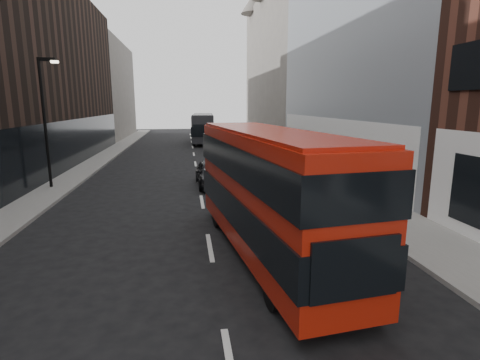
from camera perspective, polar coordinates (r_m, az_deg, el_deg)
name	(u,v)px	position (r m, az deg, el deg)	size (l,w,h in m)	color
sidewalk_right	(289,163)	(30.40, 7.53, 2.61)	(3.00, 80.00, 0.15)	slate
sidewalk_left	(88,167)	(30.18, -22.12, 1.79)	(2.00, 80.00, 0.15)	slate
building_modern_block	(368,25)	(28.19, 18.86, 21.49)	(5.03, 22.00, 20.00)	#A7ACB2
building_victorian	(280,64)	(49.65, 6.18, 17.15)	(6.50, 24.00, 21.00)	slate
building_left_mid	(52,76)	(35.66, -26.68, 13.98)	(5.00, 24.00, 14.00)	black
building_left_far	(107,91)	(56.97, -19.63, 12.65)	(5.00, 20.00, 13.00)	slate
street_lamp	(45,114)	(23.17, -27.52, 8.87)	(1.06, 0.22, 7.00)	black
red_bus	(268,187)	(11.59, 4.33, -1.13)	(3.54, 10.00, 3.97)	#AB190A
grey_bus	(203,127)	(46.74, -5.63, 7.97)	(3.19, 11.01, 3.52)	black
car_a	(212,173)	(22.02, -4.32, 1.06)	(1.77, 4.39, 1.50)	black
car_b	(262,172)	(23.03, 3.44, 1.26)	(1.36, 3.90, 1.29)	#9A9EA2
car_c	(237,148)	(34.89, -0.44, 4.93)	(2.04, 5.02, 1.46)	black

